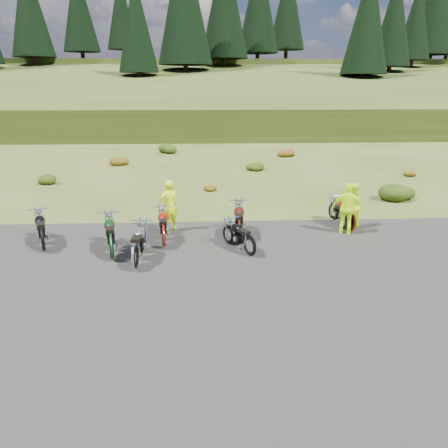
{
  "coord_description": "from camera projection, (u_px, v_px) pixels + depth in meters",
  "views": [
    {
      "loc": [
        -0.66,
        -12.1,
        5.09
      ],
      "look_at": [
        -0.05,
        0.56,
        1.02
      ],
      "focal_mm": 35.0,
      "sensor_mm": 36.0,
      "label": 1
    }
  ],
  "objects": [
    {
      "name": "ground",
      "position": [
        227.0,
        262.0,
        13.1
      ],
      "size": [
        300.0,
        300.0,
        0.0
      ],
      "primitive_type": "plane",
      "color": "#364717",
      "rests_on": "ground"
    },
    {
      "name": "shrub_4",
      "position": [
        209.0,
        186.0,
        21.76
      ],
      "size": [
        0.77,
        0.77,
        0.45
      ],
      "primitive_type": "ellipsoid",
      "color": "#6F350D",
      "rests_on": "ground"
    },
    {
      "name": "motorcycle_2",
      "position": [
        113.0,
        260.0,
        13.26
      ],
      "size": [
        1.22,
        2.34,
        1.17
      ],
      "primitive_type": null,
      "rotation": [
        0.0,
        0.0,
        1.79
      ],
      "color": "black",
      "rests_on": "ground"
    },
    {
      "name": "motorcycle_1",
      "position": [
        164.0,
        247.0,
        14.26
      ],
      "size": [
        0.91,
        2.13,
        1.09
      ],
      "primitive_type": null,
      "rotation": [
        0.0,
        0.0,
        1.68
      ],
      "color": "maroon",
      "rests_on": "ground"
    },
    {
      "name": "motorcycle_3",
      "position": [
        136.0,
        269.0,
        12.57
      ],
      "size": [
        0.82,
        2.18,
        1.12
      ],
      "primitive_type": null,
      "rotation": [
        0.0,
        0.0,
        1.52
      ],
      "color": "#A8A8AD",
      "rests_on": "ground"
    },
    {
      "name": "motorcycle_7",
      "position": [
        343.0,
        230.0,
        16.02
      ],
      "size": [
        0.76,
        1.94,
        1.0
      ],
      "primitive_type": null,
      "rotation": [
        0.0,
        0.0,
        1.63
      ],
      "color": "black",
      "rests_on": "ground"
    },
    {
      "name": "shrub_5",
      "position": [
        254.0,
        166.0,
        26.91
      ],
      "size": [
        1.03,
        1.03,
        0.61
      ],
      "primitive_type": "ellipsoid",
      "color": "#1F360D",
      "rests_on": "ground"
    },
    {
      "name": "shrub_2",
      "position": [
        118.0,
        160.0,
        28.48
      ],
      "size": [
        1.3,
        1.3,
        0.77
      ],
      "primitive_type": "ellipsoid",
      "color": "#6F350D",
      "rests_on": "ground"
    },
    {
      "name": "person_middle",
      "position": [
        169.0,
        207.0,
        15.56
      ],
      "size": [
        0.81,
        0.72,
        1.86
      ],
      "primitive_type": "imported",
      "rotation": [
        0.0,
        0.0,
        3.64
      ],
      "color": "#D5FF0D",
      "rests_on": "ground"
    },
    {
      "name": "hill_slope",
      "position": [
        207.0,
        123.0,
        60.65
      ],
      "size": [
        300.0,
        45.97,
        9.37
      ],
      "primitive_type": null,
      "rotation": [
        0.14,
        0.0,
        0.0
      ],
      "color": "#344216",
      "rests_on": "ground"
    },
    {
      "name": "conifer_27",
      "position": [
        394.0,
        18.0,
        62.35
      ],
      "size": [
        5.72,
        5.72,
        15.0
      ],
      "color": "black",
      "rests_on": "ground"
    },
    {
      "name": "person_right_b",
      "position": [
        347.0,
        209.0,
        15.26
      ],
      "size": [
        1.15,
        0.77,
        1.82
      ],
      "primitive_type": "imported",
      "rotation": [
        0.0,
        0.0,
        2.81
      ],
      "color": "#D5FF0D",
      "rests_on": "ground"
    },
    {
      "name": "conifer_25",
      "position": [
        288.0,
        5.0,
        78.47
      ],
      "size": [
        6.6,
        6.6,
        17.0
      ],
      "color": "black",
      "rests_on": "ground"
    },
    {
      "name": "conifer_28",
      "position": [
        416.0,
        19.0,
        68.12
      ],
      "size": [
        5.28,
        5.28,
        14.0
      ],
      "color": "black",
      "rests_on": "ground"
    },
    {
      "name": "conifer_24",
      "position": [
        259.0,
        2.0,
        72.64
      ],
      "size": [
        7.04,
        7.04,
        18.0
      ],
      "color": "black",
      "rests_on": "ground"
    },
    {
      "name": "hill_plateau",
      "position": [
        205.0,
        104.0,
        117.72
      ],
      "size": [
        300.0,
        90.0,
        9.17
      ],
      "primitive_type": "cube",
      "color": "#344216",
      "rests_on": "ground"
    },
    {
      "name": "conifer_20",
      "position": [
        121.0,
        11.0,
        78.34
      ],
      "size": [
        5.72,
        5.72,
        15.0
      ],
      "color": "black",
      "rests_on": "ground"
    },
    {
      "name": "motorcycle_4",
      "position": [
        239.0,
        245.0,
        14.51
      ],
      "size": [
        0.93,
        2.36,
        1.21
      ],
      "primitive_type": null,
      "rotation": [
        0.0,
        0.0,
        1.5
      ],
      "color": "#49120C",
      "rests_on": "ground"
    },
    {
      "name": "shrub_7",
      "position": [
        398.0,
        190.0,
        20.09
      ],
      "size": [
        1.56,
        1.56,
        0.92
      ],
      "primitive_type": "ellipsoid",
      "color": "#1F360D",
      "rests_on": "ground"
    },
    {
      "name": "shrub_8",
      "position": [
        407.0,
        172.0,
        25.34
      ],
      "size": [
        0.77,
        0.77,
        0.45
      ],
      "primitive_type": "ellipsoid",
      "color": "#6F350D",
      "rests_on": "ground"
    },
    {
      "name": "person_right_a",
      "position": [
        351.0,
        206.0,
        15.95
      ],
      "size": [
        1.01,
        0.94,
        1.67
      ],
      "primitive_type": "imported",
      "rotation": [
        0.0,
        0.0,
        3.63
      ],
      "color": "#D5FF0D",
      "rests_on": "ground"
    },
    {
      "name": "conifer_19",
      "position": [
        78.0,
        7.0,
        72.45
      ],
      "size": [
        6.16,
        6.16,
        16.0
      ],
      "color": "black",
      "rests_on": "ground"
    },
    {
      "name": "conifer_18",
      "position": [
        28.0,
        5.0,
        66.68
      ],
      "size": [
        6.6,
        6.6,
        17.0
      ],
      "color": "black",
      "rests_on": "ground"
    },
    {
      "name": "motorcycle_5",
      "position": [
        249.0,
        256.0,
        13.54
      ],
      "size": [
        1.45,
        1.93,
        0.97
      ],
      "primitive_type": null,
      "rotation": [
        0.0,
        0.0,
        2.08
      ],
      "color": "black",
      "rests_on": "ground"
    },
    {
      "name": "conifer_21",
      "position": [
        137.0,
        24.0,
        56.4
      ],
      "size": [
        5.28,
        5.28,
        14.0
      ],
      "color": "black",
      "rests_on": "ground"
    },
    {
      "name": "shrub_1",
      "position": [
        46.0,
        178.0,
        23.33
      ],
      "size": [
        1.03,
        1.03,
        0.61
      ],
      "primitive_type": "ellipsoid",
      "color": "#1F360D",
      "rests_on": "ground"
    },
    {
      "name": "conifer_23",
      "position": [
        225.0,
        0.0,
        66.86
      ],
      "size": [
        7.48,
        7.48,
        19.0
      ],
      "color": "black",
      "rests_on": "ground"
    },
    {
      "name": "motorcycle_0",
      "position": [
        44.0,
        252.0,
        13.9
      ],
      "size": [
        1.44,
        2.24,
        1.11
      ],
      "primitive_type": null,
      "rotation": [
        0.0,
        0.0,
        1.94
      ],
      "color": "black",
      "rests_on": "ground"
    },
    {
      "name": "shrub_3",
      "position": [
        169.0,
        147.0,
        33.63
      ],
      "size": [
        1.56,
        1.56,
        0.92
      ],
      "primitive_type": "ellipsoid",
      "color": "#1F360D",
      "rests_on": "ground"
    },
    {
      "name": "motorcycle_6",
      "position": [
        350.0,
        232.0,
        15.77
      ],
      "size": [
        0.97,
        2.13,
        1.08
      ],
      "primitive_type": null,
      "rotation": [
        0.0,
        0.0,
        1.71
      ],
      "color": "maroon",
      "rests_on": "ground"
    },
    {
      "name": "shrub_6",
      "position": [
        285.0,
        151.0,
        32.06
      ],
      "size": [
        1.3,
        1.3,
        0.77
      ],
      "primitive_type": "ellipsoid",
      "color": "#6F350D",
      "rests_on": "ground"
    },
    {
      "name": "gravel_pad",
      "position": [
        231.0,
        292.0,
        11.19
      ],
      "size": [
        20.0,
        12.0,
        0.04
      ],
      "primitive_type": "cube",
      "color": "black",
      "rests_on": "ground"
    },
    {
      "name": "conifer_26",
      "position": [
        368.0,
        17.0,
        56.58
      ],
      "size": [
        6.16,
        6.16,
        16.0
      ],
      "color": "black",
      "rests_on": "ground"
    }
  ]
}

